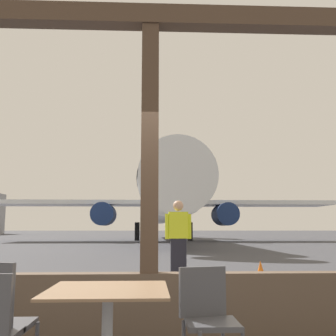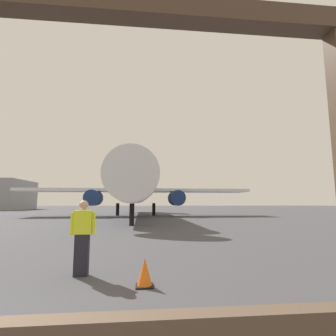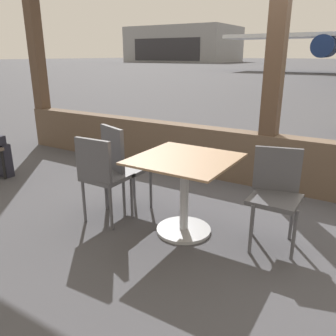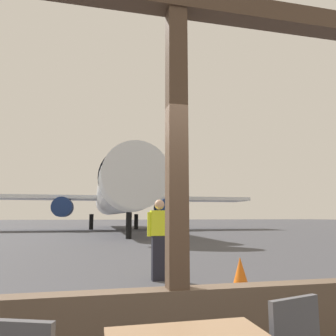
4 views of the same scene
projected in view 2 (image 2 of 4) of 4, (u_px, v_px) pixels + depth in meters
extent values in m
plane|color=#424247|center=(128.00, 213.00, 41.47)|extent=(220.00, 220.00, 0.00)
cylinder|color=silver|center=(136.00, 188.00, 34.00)|extent=(3.90, 30.97, 3.90)
cone|color=silver|center=(131.00, 174.00, 17.46)|extent=(3.71, 2.60, 3.71)
cylinder|color=black|center=(132.00, 175.00, 19.35)|extent=(3.98, 0.90, 3.98)
cube|color=silver|center=(75.00, 190.00, 33.04)|extent=(13.62, 4.20, 0.36)
cube|color=silver|center=(195.00, 191.00, 34.63)|extent=(13.62, 4.20, 0.36)
cylinder|color=navy|center=(94.00, 198.00, 31.79)|extent=(1.90, 3.20, 1.90)
cylinder|color=navy|center=(176.00, 198.00, 32.85)|extent=(1.90, 3.20, 1.90)
cube|color=navy|center=(138.00, 169.00, 48.37)|extent=(0.36, 4.40, 5.20)
cylinder|color=black|center=(132.00, 215.00, 19.26)|extent=(0.36, 0.36, 1.63)
cylinder|color=black|center=(118.00, 209.00, 34.24)|extent=(0.44, 0.44, 1.63)
cylinder|color=black|center=(154.00, 209.00, 34.73)|extent=(0.44, 0.44, 1.63)
cube|color=black|center=(82.00, 255.00, 6.06)|extent=(0.32, 0.20, 0.95)
cube|color=yellow|center=(83.00, 222.00, 6.16)|extent=(0.40, 0.22, 0.55)
sphere|color=tan|center=(84.00, 205.00, 6.21)|extent=(0.22, 0.22, 0.22)
cylinder|color=yellow|center=(93.00, 223.00, 6.23)|extent=(0.09, 0.09, 0.52)
cylinder|color=yellow|center=(72.00, 224.00, 6.08)|extent=(0.09, 0.09, 0.52)
cone|color=orange|center=(145.00, 272.00, 5.27)|extent=(0.32, 0.32, 0.57)
cube|color=black|center=(145.00, 286.00, 5.23)|extent=(0.36, 0.36, 0.03)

